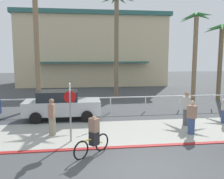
{
  "coord_description": "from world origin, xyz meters",
  "views": [
    {
      "loc": [
        -1.98,
        -7.25,
        3.7
      ],
      "look_at": [
        -0.23,
        6.0,
        1.88
      ],
      "focal_mm": 39.19,
      "sensor_mm": 36.0,
      "label": 1
    }
  ],
  "objects_px": {
    "palm_tree_2": "(117,23)",
    "pedestrian_3": "(186,110)",
    "car_silver_1": "(62,105)",
    "pedestrian_2": "(192,119)",
    "cyclist_yellow_1": "(93,136)",
    "palm_tree_3": "(195,38)",
    "stop_sign_bike_lane": "(70,104)",
    "palm_tree_4": "(221,45)",
    "palm_tree_1": "(35,5)",
    "pedestrian_0": "(52,118)"
  },
  "relations": [
    {
      "from": "palm_tree_2",
      "to": "pedestrian_3",
      "type": "xyz_separation_m",
      "value": [
        2.49,
        -8.59,
        -5.58
      ]
    },
    {
      "from": "car_silver_1",
      "to": "pedestrian_2",
      "type": "xyz_separation_m",
      "value": [
        6.34,
        -3.7,
        -0.12
      ]
    },
    {
      "from": "palm_tree_2",
      "to": "cyclist_yellow_1",
      "type": "xyz_separation_m",
      "value": [
        -2.68,
        -11.86,
        -5.74
      ]
    },
    {
      "from": "palm_tree_3",
      "to": "pedestrian_2",
      "type": "relative_size",
      "value": 4.43
    },
    {
      "from": "palm_tree_3",
      "to": "cyclist_yellow_1",
      "type": "height_order",
      "value": "palm_tree_3"
    },
    {
      "from": "stop_sign_bike_lane",
      "to": "palm_tree_4",
      "type": "xyz_separation_m",
      "value": [
        12.08,
        8.77,
        2.97
      ]
    },
    {
      "from": "stop_sign_bike_lane",
      "to": "cyclist_yellow_1",
      "type": "relative_size",
      "value": 1.71
    },
    {
      "from": "pedestrian_3",
      "to": "palm_tree_2",
      "type": "bearing_deg",
      "value": 106.17
    },
    {
      "from": "palm_tree_1",
      "to": "pedestrian_2",
      "type": "height_order",
      "value": "palm_tree_1"
    },
    {
      "from": "palm_tree_4",
      "to": "pedestrian_3",
      "type": "bearing_deg",
      "value": -130.67
    },
    {
      "from": "palm_tree_3",
      "to": "palm_tree_4",
      "type": "xyz_separation_m",
      "value": [
        2.3,
        0.07,
        -0.55
      ]
    },
    {
      "from": "pedestrian_3",
      "to": "car_silver_1",
      "type": "bearing_deg",
      "value": 161.77
    },
    {
      "from": "pedestrian_2",
      "to": "palm_tree_2",
      "type": "bearing_deg",
      "value": 101.74
    },
    {
      "from": "palm_tree_2",
      "to": "car_silver_1",
      "type": "bearing_deg",
      "value": -123.69
    },
    {
      "from": "pedestrian_2",
      "to": "pedestrian_3",
      "type": "relative_size",
      "value": 0.89
    },
    {
      "from": "car_silver_1",
      "to": "pedestrian_3",
      "type": "distance_m",
      "value": 7.09
    },
    {
      "from": "car_silver_1",
      "to": "pedestrian_0",
      "type": "relative_size",
      "value": 2.51
    },
    {
      "from": "palm_tree_3",
      "to": "pedestrian_2",
      "type": "xyz_separation_m",
      "value": [
        -4.11,
        -8.41,
        -4.44
      ]
    },
    {
      "from": "palm_tree_4",
      "to": "car_silver_1",
      "type": "distance_m",
      "value": 14.13
    },
    {
      "from": "palm_tree_2",
      "to": "car_silver_1",
      "type": "relative_size",
      "value": 2.01
    },
    {
      "from": "palm_tree_1",
      "to": "pedestrian_0",
      "type": "distance_m",
      "value": 9.28
    },
    {
      "from": "palm_tree_1",
      "to": "palm_tree_4",
      "type": "xyz_separation_m",
      "value": [
        14.63,
        1.24,
        -2.56
      ]
    },
    {
      "from": "palm_tree_3",
      "to": "palm_tree_2",
      "type": "bearing_deg",
      "value": 164.99
    },
    {
      "from": "pedestrian_0",
      "to": "pedestrian_2",
      "type": "xyz_separation_m",
      "value": [
        6.56,
        -0.71,
        -0.06
      ]
    },
    {
      "from": "palm_tree_1",
      "to": "car_silver_1",
      "type": "height_order",
      "value": "palm_tree_1"
    },
    {
      "from": "stop_sign_bike_lane",
      "to": "palm_tree_3",
      "type": "relative_size",
      "value": 0.35
    },
    {
      "from": "palm_tree_4",
      "to": "cyclist_yellow_1",
      "type": "relative_size",
      "value": 4.23
    },
    {
      "from": "palm_tree_3",
      "to": "palm_tree_4",
      "type": "relative_size",
      "value": 1.14
    },
    {
      "from": "palm_tree_3",
      "to": "pedestrian_0",
      "type": "height_order",
      "value": "palm_tree_3"
    },
    {
      "from": "palm_tree_2",
      "to": "palm_tree_3",
      "type": "bearing_deg",
      "value": -15.01
    },
    {
      "from": "palm_tree_1",
      "to": "palm_tree_3",
      "type": "xyz_separation_m",
      "value": [
        12.33,
        1.17,
        -2.01
      ]
    },
    {
      "from": "palm_tree_3",
      "to": "pedestrian_3",
      "type": "height_order",
      "value": "palm_tree_3"
    },
    {
      "from": "stop_sign_bike_lane",
      "to": "palm_tree_1",
      "type": "xyz_separation_m",
      "value": [
        -2.55,
        7.53,
        5.53
      ]
    },
    {
      "from": "palm_tree_1",
      "to": "cyclist_yellow_1",
      "type": "relative_size",
      "value": 6.66
    },
    {
      "from": "palm_tree_1",
      "to": "palm_tree_3",
      "type": "relative_size",
      "value": 1.38
    },
    {
      "from": "palm_tree_2",
      "to": "pedestrian_2",
      "type": "distance_m",
      "value": 11.75
    },
    {
      "from": "cyclist_yellow_1",
      "to": "pedestrian_3",
      "type": "bearing_deg",
      "value": 32.31
    },
    {
      "from": "car_silver_1",
      "to": "pedestrian_3",
      "type": "relative_size",
      "value": 2.4
    },
    {
      "from": "car_silver_1",
      "to": "pedestrian_3",
      "type": "xyz_separation_m",
      "value": [
        6.74,
        -2.22,
        -0.01
      ]
    },
    {
      "from": "cyclist_yellow_1",
      "to": "pedestrian_0",
      "type": "xyz_separation_m",
      "value": [
        -1.79,
        2.5,
        0.12
      ]
    },
    {
      "from": "stop_sign_bike_lane",
      "to": "car_silver_1",
      "type": "height_order",
      "value": "stop_sign_bike_lane"
    },
    {
      "from": "cyclist_yellow_1",
      "to": "pedestrian_0",
      "type": "relative_size",
      "value": 0.86
    },
    {
      "from": "palm_tree_3",
      "to": "car_silver_1",
      "type": "distance_m",
      "value": 12.25
    },
    {
      "from": "palm_tree_4",
      "to": "palm_tree_1",
      "type": "bearing_deg",
      "value": -175.15
    },
    {
      "from": "palm_tree_1",
      "to": "palm_tree_2",
      "type": "distance_m",
      "value": 6.8
    },
    {
      "from": "palm_tree_1",
      "to": "pedestrian_2",
      "type": "bearing_deg",
      "value": -41.35
    },
    {
      "from": "palm_tree_1",
      "to": "pedestrian_0",
      "type": "height_order",
      "value": "palm_tree_1"
    },
    {
      "from": "pedestrian_2",
      "to": "stop_sign_bike_lane",
      "type": "bearing_deg",
      "value": -177.0
    },
    {
      "from": "pedestrian_2",
      "to": "pedestrian_3",
      "type": "bearing_deg",
      "value": 74.95
    },
    {
      "from": "palm_tree_3",
      "to": "car_silver_1",
      "type": "bearing_deg",
      "value": -155.75
    }
  ]
}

